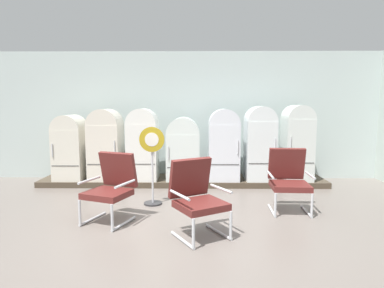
{
  "coord_description": "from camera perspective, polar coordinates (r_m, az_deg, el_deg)",
  "views": [
    {
      "loc": [
        0.29,
        -4.27,
        1.78
      ],
      "look_at": [
        0.21,
        2.75,
        0.93
      ],
      "focal_mm": 30.91,
      "sensor_mm": 36.0,
      "label": 1
    }
  ],
  "objects": [
    {
      "name": "refrigerator_5",
      "position": [
        7.37,
        11.62,
        0.54
      ],
      "size": [
        0.63,
        0.69,
        1.61
      ],
      "color": "white",
      "rests_on": "display_plinth"
    },
    {
      "name": "armchair_right",
      "position": [
        5.77,
        16.32,
        -5.6
      ],
      "size": [
        0.7,
        0.72,
        1.04
      ],
      "color": "silver",
      "rests_on": "ground"
    },
    {
      "name": "armchair_center",
      "position": [
        4.52,
        0.82,
        -8.79
      ],
      "size": [
        0.87,
        0.9,
        1.04
      ],
      "color": "silver",
      "rests_on": "ground"
    },
    {
      "name": "refrigerator_0",
      "position": [
        7.77,
        -20.27,
        -0.21
      ],
      "size": [
        0.63,
        0.69,
        1.42
      ],
      "color": "silver",
      "rests_on": "display_plinth"
    },
    {
      "name": "refrigerator_6",
      "position": [
        7.57,
        17.69,
        0.63
      ],
      "size": [
        0.59,
        0.69,
        1.64
      ],
      "color": "silver",
      "rests_on": "display_plinth"
    },
    {
      "name": "refrigerator_2",
      "position": [
        7.29,
        -8.51,
        0.31
      ],
      "size": [
        0.65,
        0.61,
        1.56
      ],
      "color": "white",
      "rests_on": "display_plinth"
    },
    {
      "name": "refrigerator_1",
      "position": [
        7.52,
        -14.66,
        0.29
      ],
      "size": [
        0.68,
        0.71,
        1.55
      ],
      "color": "silver",
      "rests_on": "display_plinth"
    },
    {
      "name": "ground",
      "position": [
        4.64,
        -3.09,
        -15.94
      ],
      "size": [
        12.0,
        10.0,
        0.05
      ],
      "primitive_type": "cube",
      "color": "#6E645E"
    },
    {
      "name": "back_wall",
      "position": [
        7.94,
        -1.41,
        5.0
      ],
      "size": [
        11.76,
        0.12,
        3.0
      ],
      "color": "silver",
      "rests_on": "ground"
    },
    {
      "name": "sign_stand",
      "position": [
        5.87,
        -6.86,
        -4.12
      ],
      "size": [
        0.44,
        0.32,
        1.39
      ],
      "color": "#2D2D30",
      "rests_on": "ground"
    },
    {
      "name": "refrigerator_3",
      "position": [
        7.24,
        -1.55,
        -0.58
      ],
      "size": [
        0.71,
        0.65,
        1.37
      ],
      "color": "silver",
      "rests_on": "display_plinth"
    },
    {
      "name": "refrigerator_4",
      "position": [
        7.25,
        5.5,
        0.27
      ],
      "size": [
        0.66,
        0.65,
        1.55
      ],
      "color": "silver",
      "rests_on": "display_plinth"
    },
    {
      "name": "display_plinth",
      "position": [
        7.5,
        -1.56,
        -6.34
      ],
      "size": [
        6.3,
        0.95,
        0.12
      ],
      "primitive_type": "cube",
      "color": "#473B2D",
      "rests_on": "ground"
    },
    {
      "name": "armchair_left",
      "position": [
        5.21,
        -13.71,
        -6.86
      ],
      "size": [
        0.83,
        0.86,
        1.04
      ],
      "color": "silver",
      "rests_on": "ground"
    }
  ]
}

